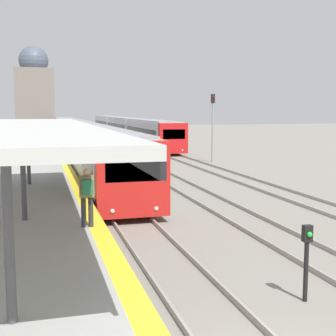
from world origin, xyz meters
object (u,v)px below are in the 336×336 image
train_near (77,137)px  signal_post_near (307,254)px  train_far (125,128)px  person_on_platform (87,193)px  signal_mast_far (213,120)px

train_near → signal_post_near: size_ratio=30.38×
train_near → train_far: 23.68m
signal_post_near → train_far: bearing=83.8°
person_on_platform → signal_post_near: bearing=-45.7°
train_far → signal_mast_far: bearing=-86.6°
signal_mast_far → train_near: bearing=144.4°
train_near → person_on_platform: bearing=-93.9°
train_near → signal_mast_far: (10.05, -7.19, 1.62)m
person_on_platform → train_near: 29.14m
person_on_platform → train_far: bearing=78.6°
train_near → signal_post_near: train_near is taller
signal_post_near → signal_mast_far: signal_mast_far is taller
person_on_platform → signal_mast_far: bearing=61.2°
signal_post_near → signal_mast_far: bearing=73.4°
train_far → signal_mast_far: signal_mast_far is taller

